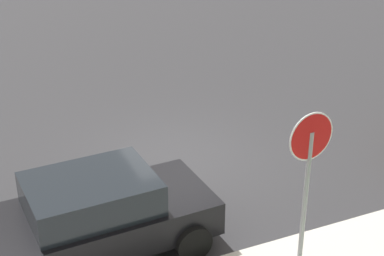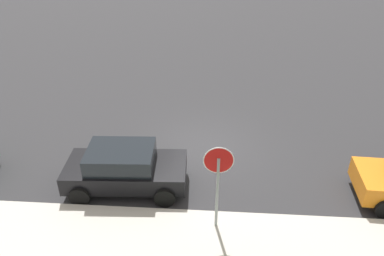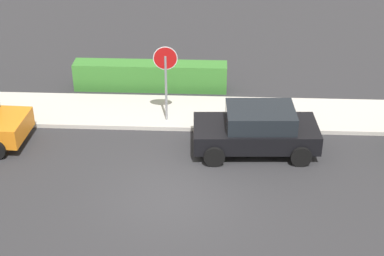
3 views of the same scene
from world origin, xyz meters
name	(u,v)px [view 3 (image 3 of 3)]	position (x,y,z in m)	size (l,w,h in m)	color
ground_plane	(171,195)	(0.00, 0.00, 0.00)	(60.00, 60.00, 0.00)	#2D2D30
sidewalk_curb	(182,113)	(0.00, 4.87, 0.07)	(32.00, 2.43, 0.14)	beige
stop_sign	(166,71)	(-0.47, 4.21, 1.91)	(0.79, 0.08, 2.77)	gray
parked_car_black	(257,129)	(2.47, 2.55, 0.75)	(3.90, 2.14, 1.46)	black
front_yard_hedge	(151,76)	(-1.32, 6.94, 0.53)	(5.77, 0.80, 1.05)	#387A2D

